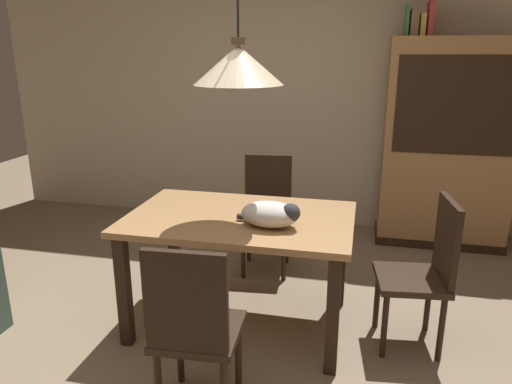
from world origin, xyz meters
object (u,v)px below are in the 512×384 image
Objects in this scene: pendant_lamp at (238,65)px; book_green_slim at (407,20)px; book_yellow_short at (422,25)px; hutch_bookcase at (446,149)px; cat_sleeping at (271,214)px; chair_far_back at (267,208)px; book_brown_thick at (414,23)px; dining_table at (240,231)px; book_red_tall at (430,19)px; chair_near_front at (194,325)px; chair_right_side at (426,268)px.

pendant_lamp reaches higher than book_green_slim.
hutch_bookcase is at bearing -0.28° from book_yellow_short.
chair_far_back is at bearing 102.96° from cat_sleeping.
dining_table is at bearing -121.39° from book_brown_thick.
book_red_tall reaches higher than cat_sleeping.
chair_near_front is at bearing -110.93° from book_green_slim.
chair_near_front and chair_right_side have the same top height.
book_yellow_short is (0.07, 0.00, -0.02)m from book_brown_thick.
hutch_bookcase is 6.61× the size of book_red_tall.
hutch_bookcase is at bearing 50.52° from dining_table.
book_red_tall reaches higher than book_yellow_short.
book_yellow_short reaches higher than chair_right_side.
hutch_bookcase is at bearing 57.27° from cat_sleeping.
chair_far_back is 2.00m from book_green_slim.
book_brown_thick reaches higher than chair_near_front.
pendant_lamp reaches higher than chair_right_side.
book_yellow_short is (-0.31, 0.00, 1.05)m from hutch_bookcase.
dining_table is 0.89m from chair_far_back.
hutch_bookcase is (1.46, 0.88, 0.38)m from chair_far_back.
dining_table is at bearing -179.53° from chair_right_side.
chair_far_back is 2.38× the size of cat_sleeping.
book_brown_thick is 1.20× the size of book_yellow_short.
cat_sleeping is at bearing -77.04° from chair_far_back.
pendant_lamp is 2.16m from book_red_tall.
dining_table is 0.89m from chair_near_front.
chair_right_side is at bearing -100.42° from hutch_bookcase.
chair_right_side is 2.26m from book_yellow_short.
chair_right_side and chair_far_back have the same top height.
book_red_tall is at bearing 65.62° from chair_near_front.
pendant_lamp is 4.64× the size of book_red_tall.
hutch_bookcase reaches higher than dining_table.
chair_right_side reaches higher than dining_table.
dining_table is at bearing 147.97° from cat_sleeping.
cat_sleeping is at bearing -122.73° from hutch_bookcase.
book_red_tall is at bearing 55.72° from pendant_lamp.
chair_right_side is 2.29m from book_red_tall.
chair_far_back is 4.65× the size of book_yellow_short.
chair_right_side is at bearing -88.27° from book_brown_thick.
chair_far_back is (-1.14, 0.87, 0.00)m from chair_right_side.
book_green_slim reaches higher than book_yellow_short.
chair_right_side is at bearing -37.42° from chair_far_back.
book_brown_thick reaches higher than cat_sleeping.
chair_far_back reaches higher than cat_sleeping.
book_green_slim reaches higher than hutch_bookcase.
chair_near_front is 0.83m from cat_sleeping.
book_green_slim is at bearing 179.80° from hutch_bookcase.
book_green_slim is at bearing 67.55° from cat_sleeping.
book_red_tall reaches higher than chair_far_back.
chair_near_front is 3.32× the size of book_red_tall.
chair_right_side is 2.29m from book_green_slim.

